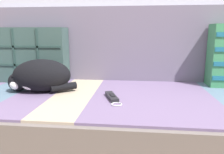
{
  "coord_description": "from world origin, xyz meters",
  "views": [
    {
      "loc": [
        0.01,
        -0.99,
        0.72
      ],
      "look_at": [
        -0.1,
        0.03,
        0.51
      ],
      "focal_mm": 35.0,
      "sensor_mm": 36.0,
      "label": 1
    }
  ],
  "objects_px": {
    "couch": "(132,130)",
    "game_remote_near": "(112,97)",
    "throw_pillow_quilted": "(31,55)",
    "sleeping_cat": "(39,76)"
  },
  "relations": [
    {
      "from": "couch",
      "to": "game_remote_near",
      "type": "distance_m",
      "value": 0.26
    },
    {
      "from": "couch",
      "to": "throw_pillow_quilted",
      "type": "distance_m",
      "value": 0.79
    },
    {
      "from": "throw_pillow_quilted",
      "to": "game_remote_near",
      "type": "xyz_separation_m",
      "value": [
        0.56,
        -0.34,
        -0.16
      ]
    },
    {
      "from": "couch",
      "to": "game_remote_near",
      "type": "xyz_separation_m",
      "value": [
        -0.1,
        -0.11,
        0.21
      ]
    },
    {
      "from": "sleeping_cat",
      "to": "game_remote_near",
      "type": "distance_m",
      "value": 0.42
    },
    {
      "from": "game_remote_near",
      "to": "throw_pillow_quilted",
      "type": "bearing_deg",
      "value": 148.9
    },
    {
      "from": "throw_pillow_quilted",
      "to": "game_remote_near",
      "type": "relative_size",
      "value": 2.36
    },
    {
      "from": "couch",
      "to": "throw_pillow_quilted",
      "type": "bearing_deg",
      "value": 161.05
    },
    {
      "from": "couch",
      "to": "throw_pillow_quilted",
      "type": "relative_size",
      "value": 4.58
    },
    {
      "from": "game_remote_near",
      "to": "couch",
      "type": "bearing_deg",
      "value": 49.28
    }
  ]
}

